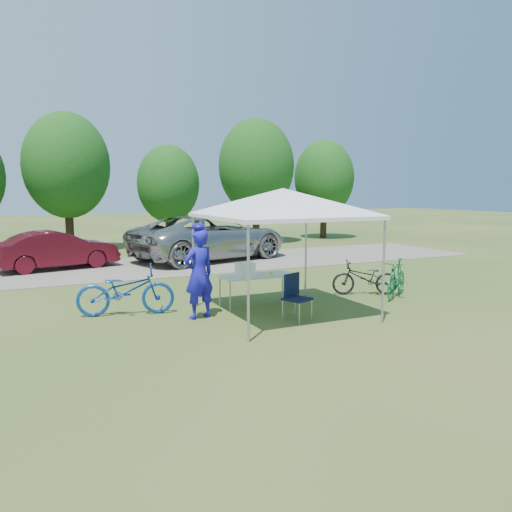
{
  "coord_description": "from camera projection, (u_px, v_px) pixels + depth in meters",
  "views": [
    {
      "loc": [
        -5.1,
        -9.32,
        2.68
      ],
      "look_at": [
        0.33,
        2.0,
        1.03
      ],
      "focal_mm": 35.0,
      "sensor_mm": 36.0,
      "label": 1
    }
  ],
  "objects": [
    {
      "name": "ground",
      "position": [
        282.0,
        314.0,
        10.87
      ],
      "size": [
        100.0,
        100.0,
        0.0
      ],
      "primitive_type": "plane",
      "color": "#2D5119",
      "rests_on": "ground"
    },
    {
      "name": "gravel_strip",
      "position": [
        176.0,
        265.0,
        18.02
      ],
      "size": [
        24.0,
        5.0,
        0.02
      ],
      "primitive_type": "cube",
      "color": "gray",
      "rests_on": "ground"
    },
    {
      "name": "canopy",
      "position": [
        283.0,
        192.0,
        10.53
      ],
      "size": [
        4.53,
        4.53,
        3.0
      ],
      "color": "#A5A5AA",
      "rests_on": "ground"
    },
    {
      "name": "treeline",
      "position": [
        130.0,
        172.0,
        22.84
      ],
      "size": [
        24.89,
        4.28,
        6.3
      ],
      "color": "#382314",
      "rests_on": "ground"
    },
    {
      "name": "folding_table",
      "position": [
        258.0,
        277.0,
        11.65
      ],
      "size": [
        1.76,
        0.73,
        0.72
      ],
      "color": "white",
      "rests_on": "ground"
    },
    {
      "name": "folding_chair",
      "position": [
        295.0,
        293.0,
        10.4
      ],
      "size": [
        0.64,
        0.67,
        0.95
      ],
      "rotation": [
        0.0,
        0.0,
        0.4
      ],
      "color": "black",
      "rests_on": "ground"
    },
    {
      "name": "cooler",
      "position": [
        245.0,
        269.0,
        11.49
      ],
      "size": [
        0.43,
        0.29,
        0.31
      ],
      "color": "white",
      "rests_on": "folding_table"
    },
    {
      "name": "ice_cream_cup",
      "position": [
        271.0,
        273.0,
        11.74
      ],
      "size": [
        0.08,
        0.08,
        0.06
      ],
      "primitive_type": "cylinder",
      "color": "#D5E235",
      "rests_on": "folding_table"
    },
    {
      "name": "cyclist",
      "position": [
        199.0,
        274.0,
        10.44
      ],
      "size": [
        0.78,
        0.61,
        1.89
      ],
      "primitive_type": "imported",
      "rotation": [
        0.0,
        0.0,
        3.38
      ],
      "color": "#1B17BE",
      "rests_on": "ground"
    },
    {
      "name": "bike_blue",
      "position": [
        126.0,
        290.0,
        10.75
      ],
      "size": [
        2.17,
        1.15,
        1.08
      ],
      "primitive_type": "imported",
      "rotation": [
        0.0,
        0.0,
        1.35
      ],
      "color": "#11419A",
      "rests_on": "ground"
    },
    {
      "name": "bike_green",
      "position": [
        396.0,
        278.0,
        12.56
      ],
      "size": [
        1.57,
        1.28,
        0.96
      ],
      "primitive_type": "imported",
      "rotation": [
        0.0,
        0.0,
        -0.97
      ],
      "color": "#19703D",
      "rests_on": "ground"
    },
    {
      "name": "bike_dark",
      "position": [
        365.0,
        278.0,
        12.86
      ],
      "size": [
        1.79,
        1.25,
        0.89
      ],
      "primitive_type": "imported",
      "rotation": [
        0.0,
        0.0,
        -2.01
      ],
      "color": "black",
      "rests_on": "ground"
    },
    {
      "name": "minivan",
      "position": [
        210.0,
        237.0,
        19.27
      ],
      "size": [
        6.86,
        4.5,
        1.75
      ],
      "primitive_type": "imported",
      "rotation": [
        0.0,
        0.0,
        1.84
      ],
      "color": "#AAA9A5",
      "rests_on": "gravel_strip"
    },
    {
      "name": "sedan",
      "position": [
        57.0,
        250.0,
        16.99
      ],
      "size": [
        4.16,
        2.18,
        1.3
      ],
      "primitive_type": "imported",
      "rotation": [
        0.0,
        0.0,
        1.78
      ],
      "color": "#560E1C",
      "rests_on": "gravel_strip"
    }
  ]
}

